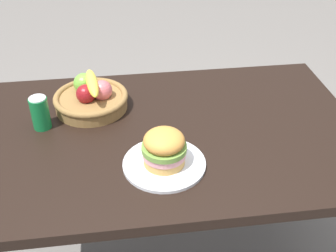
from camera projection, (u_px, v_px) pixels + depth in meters
dining_table at (171, 151)px, 1.61m from camera, size 1.40×0.90×0.75m
plate at (164, 164)px, 1.39m from camera, size 0.27×0.27×0.01m
sandwich at (164, 148)px, 1.35m from camera, size 0.15×0.15×0.12m
soda_can at (40, 113)px, 1.54m from camera, size 0.07×0.07×0.13m
fruit_basket at (91, 97)px, 1.66m from camera, size 0.29×0.29×0.14m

